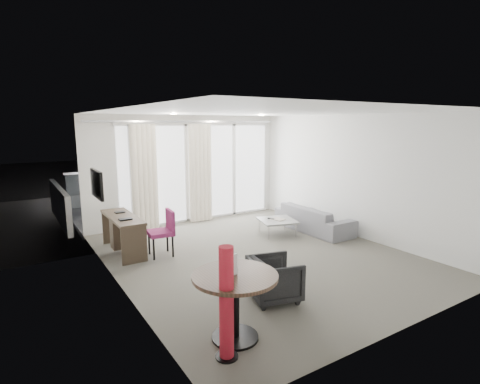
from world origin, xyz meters
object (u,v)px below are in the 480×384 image
round_table (235,307)px  rattan_chair_b (222,191)px  desk_chair (160,233)px  rattan_chair_a (195,194)px  red_lamp (226,303)px  desk (123,234)px  coffee_table (277,227)px  sofa (314,218)px  tub_armchair (275,279)px

round_table → rattan_chair_b: 7.40m
desk_chair → rattan_chair_a: size_ratio=1.17×
round_table → red_lamp: size_ratio=0.79×
desk → round_table: (0.26, -3.60, 0.03)m
round_table → coffee_table: 4.13m
desk_chair → red_lamp: (-0.52, -3.30, 0.18)m
coffee_table → sofa: sofa is taller
round_table → rattan_chair_a: 7.00m
desk → rattan_chair_b: (3.78, 2.91, 0.02)m
desk → desk_chair: desk_chair is taller
round_table → rattan_chair_b: size_ratio=1.29×
coffee_table → rattan_chair_a: size_ratio=1.03×
rattan_chair_a → round_table: bearing=-125.1°
rattan_chair_a → sofa: bearing=-85.7°
tub_armchair → sofa: bearing=-37.2°
coffee_table → desk_chair: bearing=177.9°
coffee_table → sofa: (0.91, -0.18, 0.11)m
tub_armchair → rattan_chair_b: rattan_chair_b is taller
desk_chair → round_table: (-0.26, -3.04, -0.04)m
desk_chair → tub_armchair: bearing=-68.9°
desk_chair → rattan_chair_a: (2.36, 3.45, -0.06)m
desk → coffee_table: bearing=-11.9°
tub_armchair → rattan_chair_a: 6.19m
desk_chair → red_lamp: size_ratio=0.70×
red_lamp → tub_armchair: size_ratio=1.85×
desk → rattan_chair_a: 4.08m
red_lamp → rattan_chair_a: bearing=66.9°
red_lamp → coffee_table: bearing=45.5°
red_lamp → tub_armchair: (1.22, 0.78, -0.31)m
round_table → coffee_table: (2.89, 2.94, -0.22)m
desk → rattan_chair_b: rattan_chair_b is taller
round_table → red_lamp: bearing=-135.3°
coffee_table → rattan_chair_a: bearing=94.3°
desk → rattan_chair_a: (2.88, 2.89, 0.01)m
round_table → red_lamp: (-0.26, -0.26, 0.22)m
sofa → rattan_chair_b: 3.76m
round_table → tub_armchair: (0.96, 0.53, -0.09)m
tub_armchair → rattan_chair_a: rattan_chair_a is taller
desk_chair → rattan_chair_b: 4.76m
rattan_chair_a → rattan_chair_b: (0.89, 0.02, 0.01)m
red_lamp → coffee_table: red_lamp is taller
desk → rattan_chair_a: size_ratio=2.05×
red_lamp → desk_chair: bearing=81.0°
round_table → sofa: bearing=36.1°
desk → sofa: desk is taller
round_table → tub_armchair: 1.10m
red_lamp → sofa: bearing=36.7°
tub_armchair → coffee_table: 3.09m
coffee_table → sofa: size_ratio=0.39×
tub_armchair → rattan_chair_b: 6.51m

